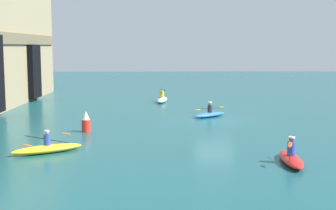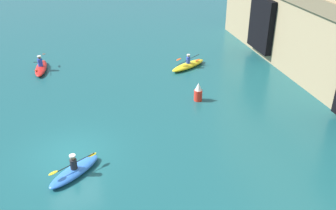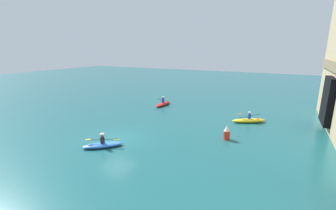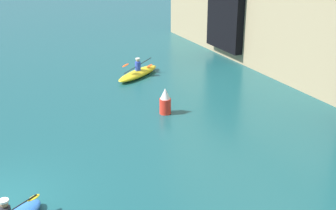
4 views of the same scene
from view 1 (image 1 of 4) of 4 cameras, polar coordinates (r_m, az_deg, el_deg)
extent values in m
plane|color=#195156|center=(31.01, 5.69, -1.90)|extent=(120.00, 120.00, 0.00)
cube|color=black|center=(43.88, -16.09, 3.94)|extent=(2.75, 0.70, 4.76)
ellipsoid|color=yellow|center=(22.30, -14.50, -5.20)|extent=(2.41, 3.26, 0.37)
cylinder|color=#2D47B7|center=(22.22, -14.53, -4.13)|extent=(0.31, 0.31, 0.48)
sphere|color=tan|center=(22.16, -14.56, -3.28)|extent=(0.20, 0.20, 0.20)
cylinder|color=silver|center=(22.14, -14.57, -3.08)|extent=(0.24, 0.24, 0.06)
cylinder|color=black|center=(22.21, -14.54, -4.07)|extent=(0.67, 1.89, 0.51)
ellipsoid|color=#D84C19|center=(22.20, -16.76, -4.71)|extent=(0.31, 0.47, 0.15)
ellipsoid|color=#D84C19|center=(22.26, -12.32, -3.43)|extent=(0.31, 0.47, 0.15)
ellipsoid|color=blue|center=(32.58, 5.11, -1.17)|extent=(2.54, 2.68, 0.32)
cylinder|color=#232328|center=(32.52, 5.12, -0.46)|extent=(0.31, 0.31, 0.49)
sphere|color=#9E704C|center=(32.47, 5.12, 0.17)|extent=(0.23, 0.23, 0.23)
cylinder|color=silver|center=(32.46, 5.13, 0.33)|extent=(0.28, 0.28, 0.06)
cylinder|color=black|center=(32.52, 5.12, -0.42)|extent=(1.16, 1.95, 0.08)
ellipsoid|color=yellow|center=(33.11, 6.51, -0.26)|extent=(0.38, 0.47, 0.06)
ellipsoid|color=yellow|center=(31.94, 3.67, -0.58)|extent=(0.38, 0.47, 0.06)
ellipsoid|color=red|center=(20.36, 14.77, -6.41)|extent=(3.18, 0.95, 0.36)
cylinder|color=#2D47B7|center=(20.26, 14.81, -5.16)|extent=(0.35, 0.35, 0.55)
sphere|color=brown|center=(20.18, 14.85, -4.08)|extent=(0.22, 0.22, 0.22)
cylinder|color=silver|center=(20.16, 14.86, -3.83)|extent=(0.28, 0.28, 0.06)
cylinder|color=black|center=(20.25, 14.81, -5.08)|extent=(1.80, 0.70, 0.74)
ellipsoid|color=#D84C19|center=(19.38, 14.63, -4.69)|extent=(0.47, 0.32, 0.20)
ellipsoid|color=#D84C19|center=(21.13, 14.98, -5.44)|extent=(0.47, 0.32, 0.20)
ellipsoid|color=white|center=(40.91, -0.71, 0.64)|extent=(3.23, 1.21, 0.43)
cylinder|color=gold|center=(40.85, -0.71, 1.33)|extent=(0.32, 0.32, 0.57)
sphere|color=tan|center=(40.81, -0.71, 1.86)|extent=(0.18, 0.18, 0.18)
cylinder|color=#4C6B4C|center=(40.81, -0.71, 1.96)|extent=(0.23, 0.23, 0.06)
cylinder|color=black|center=(40.85, -0.71, 1.37)|extent=(1.94, 0.51, 0.55)
ellipsoid|color=black|center=(40.03, -1.01, 0.93)|extent=(0.47, 0.28, 0.16)
ellipsoid|color=black|center=(41.67, -0.43, 1.80)|extent=(0.47, 0.28, 0.16)
cylinder|color=red|center=(27.18, -9.95, -2.51)|extent=(0.51, 0.51, 0.71)
cone|color=white|center=(27.09, -9.98, -1.26)|extent=(0.44, 0.44, 0.49)
camera|label=2|loc=(46.60, 2.35, 14.41)|focal=40.00mm
camera|label=3|loc=(44.09, -11.21, 9.76)|focal=24.00mm
camera|label=4|loc=(44.04, 4.73, 11.51)|focal=50.00mm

